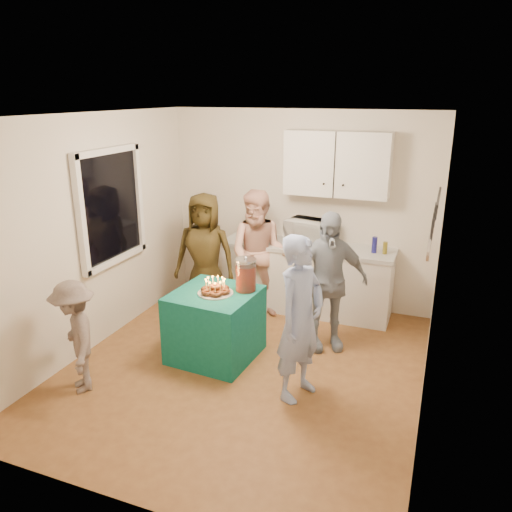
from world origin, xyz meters
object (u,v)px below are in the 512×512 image
(party_table, at_px, (215,325))
(punch_jar, at_px, (246,276))
(woman_back_center, at_px, (260,254))
(woman_back_left, at_px, (205,255))
(man_birthday, at_px, (300,319))
(child_near_left, at_px, (76,337))
(counter, at_px, (307,279))
(microwave, at_px, (310,233))
(woman_back_right, at_px, (326,282))

(party_table, distance_m, punch_jar, 0.65)
(woman_back_center, bearing_deg, woman_back_left, -171.52)
(man_birthday, xyz_separation_m, child_near_left, (-2.03, -0.68, -0.24))
(counter, bearing_deg, woman_back_left, -154.28)
(counter, bearing_deg, child_near_left, -120.62)
(woman_back_left, relative_size, child_near_left, 1.42)
(counter, bearing_deg, microwave, 0.00)
(punch_jar, xyz_separation_m, child_near_left, (-1.26, -1.24, -0.36))
(counter, relative_size, punch_jar, 6.47)
(microwave, relative_size, man_birthday, 0.37)
(man_birthday, bearing_deg, woman_back_center, 51.45)
(microwave, bearing_deg, woman_back_right, -52.19)
(party_table, xyz_separation_m, woman_back_right, (1.07, 0.65, 0.42))
(microwave, height_order, woman_back_left, woman_back_left)
(woman_back_center, bearing_deg, punch_jar, -86.60)
(microwave, xyz_separation_m, man_birthday, (0.44, -1.95, -0.27))
(counter, height_order, woman_back_left, woman_back_left)
(woman_back_left, relative_size, woman_back_center, 0.97)
(microwave, height_order, punch_jar, microwave)
(man_birthday, bearing_deg, microwave, 31.98)
(counter, xyz_separation_m, man_birthday, (0.47, -1.95, 0.37))
(punch_jar, distance_m, man_birthday, 0.96)
(party_table, bearing_deg, woman_back_left, 121.37)
(child_near_left, bearing_deg, woman_back_right, 83.51)
(man_birthday, xyz_separation_m, woman_back_left, (-1.67, 1.37, 0.00))
(woman_back_left, height_order, woman_back_center, woman_back_center)
(microwave, distance_m, party_table, 1.82)
(party_table, relative_size, woman_back_right, 0.53)
(microwave, bearing_deg, party_table, -99.60)
(microwave, bearing_deg, man_birthday, -65.15)
(party_table, height_order, child_near_left, child_near_left)
(counter, relative_size, microwave, 3.70)
(counter, relative_size, party_table, 2.59)
(microwave, distance_m, woman_back_left, 1.38)
(microwave, height_order, man_birthday, man_birthday)
(man_birthday, distance_m, woman_back_right, 1.03)
(party_table, relative_size, woman_back_left, 0.53)
(counter, xyz_separation_m, punch_jar, (-0.30, -1.39, 0.50))
(punch_jar, bearing_deg, woman_back_right, 31.52)
(counter, distance_m, party_table, 1.68)
(woman_back_right, height_order, child_near_left, woman_back_right)
(party_table, bearing_deg, punch_jar, 30.42)
(counter, height_order, party_table, counter)
(party_table, distance_m, child_near_left, 1.45)
(party_table, xyz_separation_m, child_near_left, (-0.96, -1.07, 0.19))
(party_table, bearing_deg, microwave, 68.35)
(man_birthday, bearing_deg, woman_back_right, 19.12)
(microwave, xyz_separation_m, woman_back_left, (-1.23, -0.58, -0.27))
(woman_back_right, relative_size, child_near_left, 1.41)
(party_table, height_order, woman_back_right, woman_back_right)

